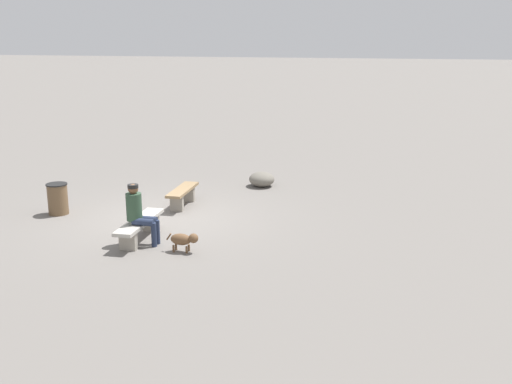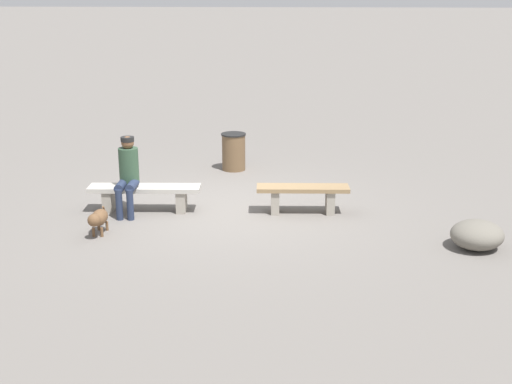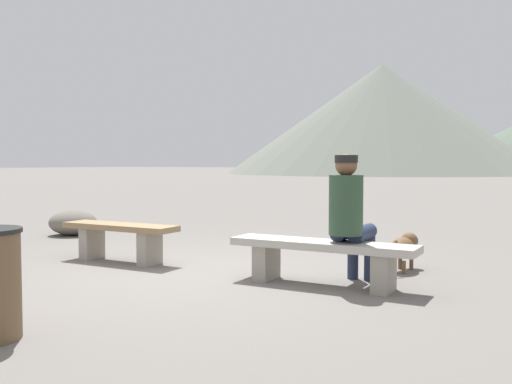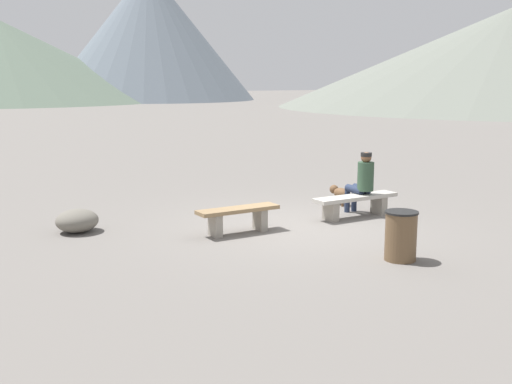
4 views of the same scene
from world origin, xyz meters
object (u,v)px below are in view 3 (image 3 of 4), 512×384
object	(u,v)px
bench_left	(120,235)
seated_person	(349,212)
bench_right	(322,254)
boulder	(73,223)
dog	(404,247)

from	to	relation	value
bench_left	seated_person	xyz separation A→B (m)	(2.85, 0.20, 0.40)
bench_right	boulder	xyz separation A→B (m)	(-5.10, 1.33, -0.10)
boulder	bench_right	bearing A→B (deg)	-14.56
bench_right	boulder	distance (m)	5.28
bench_left	seated_person	world-z (taller)	seated_person
dog	boulder	distance (m)	5.55
bench_right	seated_person	world-z (taller)	seated_person
seated_person	dog	distance (m)	1.17
bench_left	seated_person	size ratio (longest dim) A/B	1.21
seated_person	bench_right	bearing A→B (deg)	-157.00
dog	seated_person	bearing A→B (deg)	168.70
seated_person	bench_left	bearing A→B (deg)	-178.04
bench_left	bench_right	size ratio (longest dim) A/B	0.82
bench_right	dog	xyz separation A→B (m)	(0.44, 1.16, -0.04)
dog	boulder	bearing A→B (deg)	88.16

